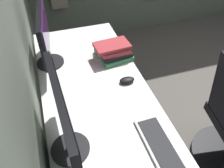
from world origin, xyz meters
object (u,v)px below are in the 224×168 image
monitor_primary (64,120)px  monitor_secondary (45,36)px  mouse_main (127,80)px  keyboard_main (162,149)px  book_stack_near (113,51)px

monitor_primary → monitor_secondary: size_ratio=1.16×
monitor_secondary → mouse_main: bearing=-128.4°
monitor_secondary → mouse_main: 0.63m
monitor_primary → keyboard_main: monitor_primary is taller
keyboard_main → monitor_primary: bearing=71.7°
monitor_primary → book_stack_near: 0.85m
monitor_secondary → book_stack_near: bearing=-98.2°
mouse_main → monitor_secondary: bearing=51.6°
monitor_primary → mouse_main: (0.39, -0.45, -0.23)m
monitor_secondary → mouse_main: size_ratio=4.78×
monitor_secondary → book_stack_near: 0.51m
monitor_secondary → monitor_primary: bearing=-178.9°
monitor_secondary → keyboard_main: size_ratio=1.18×
monitor_primary → book_stack_near: monitor_primary is taller
keyboard_main → mouse_main: bearing=-0.9°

